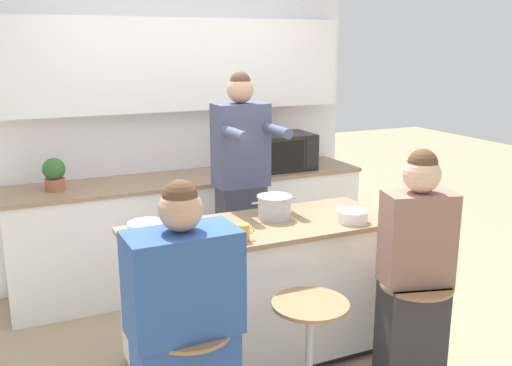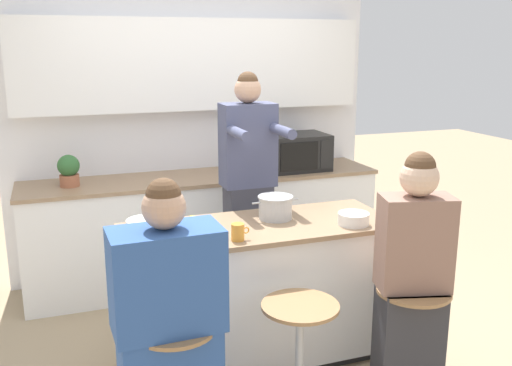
% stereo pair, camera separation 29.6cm
% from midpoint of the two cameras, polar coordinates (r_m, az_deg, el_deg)
% --- Properties ---
extents(ground_plane, '(16.00, 16.00, 0.00)m').
position_cam_midpoint_polar(ground_plane, '(3.90, 2.62, -17.02)').
color(ground_plane, tan).
extents(wall_back, '(3.18, 0.22, 2.70)m').
position_cam_midpoint_polar(wall_back, '(4.93, -4.54, 8.46)').
color(wall_back, white).
rests_on(wall_back, ground_plane).
extents(back_counter, '(2.96, 0.62, 0.92)m').
position_cam_midpoint_polar(back_counter, '(4.87, -3.37, -4.57)').
color(back_counter, white).
rests_on(back_counter, ground_plane).
extents(kitchen_island, '(1.69, 0.67, 0.91)m').
position_cam_midpoint_polar(kitchen_island, '(3.69, 2.70, -10.86)').
color(kitchen_island, black).
rests_on(kitchen_island, ground_plane).
extents(bar_stool_center, '(0.42, 0.42, 0.66)m').
position_cam_midpoint_polar(bar_stool_center, '(3.21, 7.11, -16.34)').
color(bar_stool_center, '#997047').
rests_on(bar_stool_center, ground_plane).
extents(bar_stool_rightmost, '(0.42, 0.42, 0.66)m').
position_cam_midpoint_polar(bar_stool_rightmost, '(3.51, 17.66, -14.17)').
color(bar_stool_rightmost, '#997047').
rests_on(bar_stool_rightmost, ground_plane).
extents(person_cooking, '(0.38, 0.55, 1.81)m').
position_cam_midpoint_polar(person_cooking, '(4.15, 1.28, -1.46)').
color(person_cooking, '#383842').
rests_on(person_cooking, ground_plane).
extents(person_wrapped_blanket, '(0.53, 0.30, 1.41)m').
position_cam_midpoint_polar(person_wrapped_blanket, '(2.85, -5.70, -14.34)').
color(person_wrapped_blanket, '#2D5193').
rests_on(person_wrapped_blanket, ground_plane).
extents(person_seated_near, '(0.43, 0.35, 1.44)m').
position_cam_midpoint_polar(person_seated_near, '(3.41, 17.78, -9.84)').
color(person_seated_near, '#333338').
rests_on(person_seated_near, ground_plane).
extents(cooking_pot, '(0.31, 0.23, 0.15)m').
position_cam_midpoint_polar(cooking_pot, '(3.63, 4.29, -2.47)').
color(cooking_pot, '#B7BABC').
rests_on(cooking_pot, kitchen_island).
extents(fruit_bowl, '(0.19, 0.19, 0.07)m').
position_cam_midpoint_polar(fruit_bowl, '(3.59, 12.07, -3.55)').
color(fruit_bowl, white).
rests_on(fruit_bowl, kitchen_island).
extents(mixing_bowl_steel, '(0.22, 0.22, 0.08)m').
position_cam_midpoint_polar(mixing_bowl_steel, '(3.39, -8.53, -4.34)').
color(mixing_bowl_steel, white).
rests_on(mixing_bowl_steel, kitchen_island).
extents(coffee_cup_near, '(0.11, 0.08, 0.09)m').
position_cam_midpoint_polar(coffee_cup_near, '(3.30, -4.47, -4.73)').
color(coffee_cup_near, white).
rests_on(coffee_cup_near, kitchen_island).
extents(coffee_cup_far, '(0.11, 0.08, 0.10)m').
position_cam_midpoint_polar(coffee_cup_far, '(3.23, 0.81, -4.96)').
color(coffee_cup_far, orange).
rests_on(coffee_cup_far, kitchen_island).
extents(banana_bunch, '(0.19, 0.13, 0.06)m').
position_cam_midpoint_polar(banana_bunch, '(3.51, -3.87, -3.83)').
color(banana_bunch, yellow).
rests_on(banana_bunch, kitchen_island).
extents(microwave, '(0.54, 0.41, 0.31)m').
position_cam_midpoint_polar(microwave, '(4.97, 5.66, 3.10)').
color(microwave, black).
rests_on(microwave, back_counter).
extents(potted_plant, '(0.17, 0.17, 0.25)m').
position_cam_midpoint_polar(potted_plant, '(4.55, -16.47, 1.23)').
color(potted_plant, '#A86042').
rests_on(potted_plant, back_counter).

